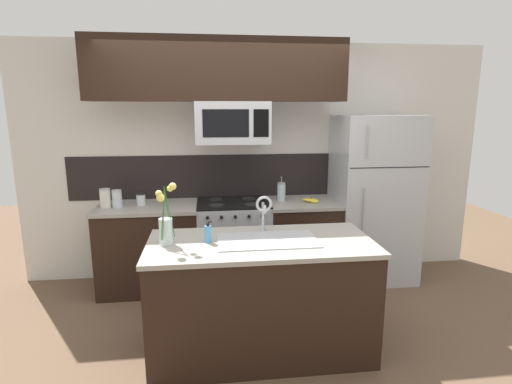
{
  "coord_description": "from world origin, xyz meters",
  "views": [
    {
      "loc": [
        -0.25,
        -3.22,
        1.9
      ],
      "look_at": [
        0.17,
        0.27,
        1.16
      ],
      "focal_mm": 28.0,
      "sensor_mm": 36.0,
      "label": 1
    }
  ],
  "objects_px": {
    "storage_jar_short": "(141,199)",
    "storage_jar_medium": "(117,199)",
    "sink_faucet": "(264,209)",
    "banana_bunch": "(311,200)",
    "microwave": "(232,123)",
    "flower_vase": "(166,226)",
    "dish_soap_bottle": "(208,234)",
    "refrigerator": "(373,199)",
    "storage_jar_tall": "(105,198)",
    "french_press": "(281,192)",
    "stove_range": "(234,243)"
  },
  "relations": [
    {
      "from": "storage_jar_tall",
      "to": "dish_soap_bottle",
      "type": "relative_size",
      "value": 1.18
    },
    {
      "from": "storage_jar_tall",
      "to": "french_press",
      "type": "bearing_deg",
      "value": 2.74
    },
    {
      "from": "dish_soap_bottle",
      "to": "flower_vase",
      "type": "distance_m",
      "value": 0.31
    },
    {
      "from": "storage_jar_tall",
      "to": "dish_soap_bottle",
      "type": "xyz_separation_m",
      "value": [
        1.03,
        -1.21,
        -0.03
      ]
    },
    {
      "from": "banana_bunch",
      "to": "sink_faucet",
      "type": "relative_size",
      "value": 0.62
    },
    {
      "from": "storage_jar_medium",
      "to": "storage_jar_short",
      "type": "distance_m",
      "value": 0.24
    },
    {
      "from": "banana_bunch",
      "to": "dish_soap_bottle",
      "type": "height_order",
      "value": "dish_soap_bottle"
    },
    {
      "from": "storage_jar_medium",
      "to": "dish_soap_bottle",
      "type": "xyz_separation_m",
      "value": [
        0.91,
        -1.21,
        -0.02
      ]
    },
    {
      "from": "french_press",
      "to": "flower_vase",
      "type": "xyz_separation_m",
      "value": [
        -1.1,
        -1.32,
        0.05
      ]
    },
    {
      "from": "refrigerator",
      "to": "flower_vase",
      "type": "distance_m",
      "value": 2.49
    },
    {
      "from": "dish_soap_bottle",
      "to": "banana_bunch",
      "type": "bearing_deg",
      "value": 46.79
    },
    {
      "from": "storage_jar_medium",
      "to": "banana_bunch",
      "type": "relative_size",
      "value": 0.94
    },
    {
      "from": "refrigerator",
      "to": "storage_jar_medium",
      "type": "relative_size",
      "value": 10.26
    },
    {
      "from": "sink_faucet",
      "to": "storage_jar_medium",
      "type": "bearing_deg",
      "value": 143.34
    },
    {
      "from": "stove_range",
      "to": "refrigerator",
      "type": "bearing_deg",
      "value": 0.73
    },
    {
      "from": "storage_jar_tall",
      "to": "storage_jar_short",
      "type": "relative_size",
      "value": 1.58
    },
    {
      "from": "storage_jar_short",
      "to": "dish_soap_bottle",
      "type": "distance_m",
      "value": 1.45
    },
    {
      "from": "microwave",
      "to": "flower_vase",
      "type": "distance_m",
      "value": 1.53
    },
    {
      "from": "microwave",
      "to": "storage_jar_short",
      "type": "height_order",
      "value": "microwave"
    },
    {
      "from": "refrigerator",
      "to": "sink_faucet",
      "type": "relative_size",
      "value": 5.97
    },
    {
      "from": "refrigerator",
      "to": "storage_jar_medium",
      "type": "distance_m",
      "value": 2.74
    },
    {
      "from": "refrigerator",
      "to": "sink_faucet",
      "type": "height_order",
      "value": "refrigerator"
    },
    {
      "from": "microwave",
      "to": "flower_vase",
      "type": "relative_size",
      "value": 1.59
    },
    {
      "from": "stove_range",
      "to": "sink_faucet",
      "type": "distance_m",
      "value": 1.24
    },
    {
      "from": "storage_jar_medium",
      "to": "banana_bunch",
      "type": "distance_m",
      "value": 2.02
    },
    {
      "from": "storage_jar_medium",
      "to": "dish_soap_bottle",
      "type": "distance_m",
      "value": 1.52
    },
    {
      "from": "storage_jar_short",
      "to": "flower_vase",
      "type": "height_order",
      "value": "flower_vase"
    },
    {
      "from": "sink_faucet",
      "to": "dish_soap_bottle",
      "type": "height_order",
      "value": "sink_faucet"
    },
    {
      "from": "sink_faucet",
      "to": "flower_vase",
      "type": "distance_m",
      "value": 0.79
    },
    {
      "from": "stove_range",
      "to": "storage_jar_short",
      "type": "bearing_deg",
      "value": 177.65
    },
    {
      "from": "refrigerator",
      "to": "dish_soap_bottle",
      "type": "bearing_deg",
      "value": -145.54
    },
    {
      "from": "sink_faucet",
      "to": "banana_bunch",
      "type": "bearing_deg",
      "value": 56.27
    },
    {
      "from": "sink_faucet",
      "to": "flower_vase",
      "type": "height_order",
      "value": "flower_vase"
    },
    {
      "from": "stove_range",
      "to": "storage_jar_tall",
      "type": "relative_size",
      "value": 4.79
    },
    {
      "from": "dish_soap_bottle",
      "to": "storage_jar_tall",
      "type": "bearing_deg",
      "value": 130.41
    },
    {
      "from": "refrigerator",
      "to": "dish_soap_bottle",
      "type": "xyz_separation_m",
      "value": [
        -1.83,
        -1.25,
        0.07
      ]
    },
    {
      "from": "refrigerator",
      "to": "banana_bunch",
      "type": "bearing_deg",
      "value": -173.71
    },
    {
      "from": "storage_jar_medium",
      "to": "banana_bunch",
      "type": "bearing_deg",
      "value": -1.0
    },
    {
      "from": "french_press",
      "to": "sink_faucet",
      "type": "relative_size",
      "value": 0.87
    },
    {
      "from": "storage_jar_medium",
      "to": "dish_soap_bottle",
      "type": "relative_size",
      "value": 1.08
    },
    {
      "from": "microwave",
      "to": "dish_soap_bottle",
      "type": "bearing_deg",
      "value": -102.45
    },
    {
      "from": "storage_jar_medium",
      "to": "storage_jar_short",
      "type": "height_order",
      "value": "storage_jar_medium"
    },
    {
      "from": "storage_jar_short",
      "to": "french_press",
      "type": "height_order",
      "value": "french_press"
    },
    {
      "from": "storage_jar_medium",
      "to": "french_press",
      "type": "height_order",
      "value": "french_press"
    },
    {
      "from": "stove_range",
      "to": "banana_bunch",
      "type": "xyz_separation_m",
      "value": [
        0.84,
        -0.06,
        0.47
      ]
    },
    {
      "from": "refrigerator",
      "to": "french_press",
      "type": "relative_size",
      "value": 6.84
    },
    {
      "from": "storage_jar_short",
      "to": "storage_jar_medium",
      "type": "bearing_deg",
      "value": -164.16
    },
    {
      "from": "stove_range",
      "to": "refrigerator",
      "type": "xyz_separation_m",
      "value": [
        1.56,
        0.02,
        0.45
      ]
    },
    {
      "from": "storage_jar_short",
      "to": "french_press",
      "type": "bearing_deg",
      "value": 0.8
    },
    {
      "from": "refrigerator",
      "to": "flower_vase",
      "type": "height_order",
      "value": "refrigerator"
    }
  ]
}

